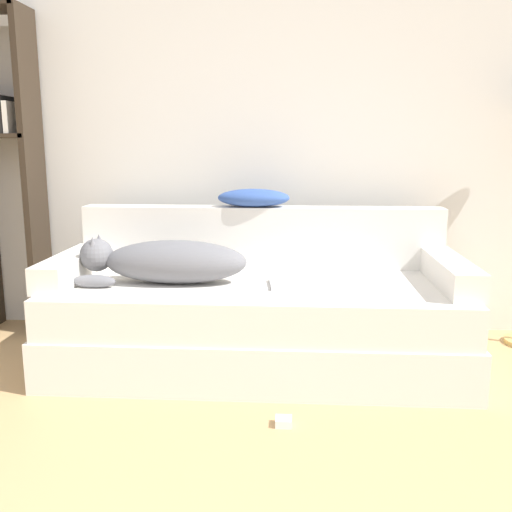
{
  "coord_description": "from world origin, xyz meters",
  "views": [
    {
      "loc": [
        0.15,
        -0.56,
        1.11
      ],
      "look_at": [
        -0.03,
        2.11,
        0.59
      ],
      "focal_mm": 40.0,
      "sensor_mm": 36.0,
      "label": 1
    }
  ],
  "objects": [
    {
      "name": "couch_arm_left",
      "position": [
        -0.97,
        2.2,
        0.5
      ],
      "size": [
        0.15,
        0.71,
        0.13
      ],
      "color": "silver",
      "rests_on": "couch"
    },
    {
      "name": "couch_arm_right",
      "position": [
        0.91,
        2.2,
        0.5
      ],
      "size": [
        0.15,
        0.71,
        0.13
      ],
      "color": "silver",
      "rests_on": "couch"
    },
    {
      "name": "throw_pillow",
      "position": [
        -0.08,
        2.59,
        0.82
      ],
      "size": [
        0.4,
        0.21,
        0.1
      ],
      "color": "#335199",
      "rests_on": "couch_backrest"
    },
    {
      "name": "laptop",
      "position": [
        0.18,
        2.14,
        0.45
      ],
      "size": [
        0.3,
        0.24,
        0.02
      ],
      "rotation": [
        0.0,
        0.0,
        0.1
      ],
      "color": "#B7B7BC",
      "rests_on": "couch"
    },
    {
      "name": "dog",
      "position": [
        -0.48,
        2.16,
        0.55
      ],
      "size": [
        0.83,
        0.3,
        0.23
      ],
      "color": "slate",
      "rests_on": "couch"
    },
    {
      "name": "couch_backrest",
      "position": [
        -0.03,
        2.59,
        0.6
      ],
      "size": [
        1.99,
        0.15,
        0.34
      ],
      "color": "silver",
      "rests_on": "couch"
    },
    {
      "name": "wall_back",
      "position": [
        0.0,
        2.89,
        1.35
      ],
      "size": [
        7.22,
        0.06,
        2.7
      ],
      "color": "silver",
      "rests_on": "ground_plane"
    },
    {
      "name": "power_adapter",
      "position": [
        0.12,
        1.57,
        0.02
      ],
      "size": [
        0.07,
        0.07,
        0.03
      ],
      "color": "white",
      "rests_on": "ground_plane"
    },
    {
      "name": "bookshelf",
      "position": [
        -1.55,
        2.7,
        1.05
      ],
      "size": [
        0.37,
        0.26,
        1.87
      ],
      "color": "#2D2319",
      "rests_on": "ground_plane"
    },
    {
      "name": "couch",
      "position": [
        -0.03,
        2.21,
        0.22
      ],
      "size": [
        2.03,
        0.9,
        0.44
      ],
      "color": "silver",
      "rests_on": "ground_plane"
    }
  ]
}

